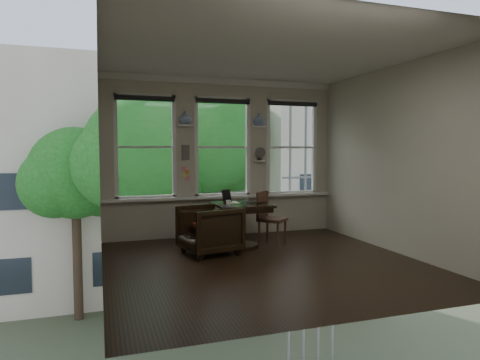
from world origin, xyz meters
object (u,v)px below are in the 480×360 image
object	(u,v)px
table	(242,225)
laptop	(252,203)
mug	(228,203)
side_chair_right	(272,219)
armchair_left	(209,230)

from	to	relation	value
table	laptop	distance (m)	0.43
mug	side_chair_right	bearing A→B (deg)	9.62
side_chair_right	table	bearing A→B (deg)	134.02
laptop	armchair_left	bearing A→B (deg)	-136.74
table	laptop	bearing A→B (deg)	-16.52
side_chair_right	laptop	distance (m)	0.49
mug	laptop	bearing A→B (deg)	13.67
armchair_left	mug	world-z (taller)	mug
armchair_left	side_chair_right	world-z (taller)	side_chair_right
table	side_chair_right	world-z (taller)	side_chair_right
laptop	mug	size ratio (longest dim) A/B	3.47
laptop	mug	xyz separation A→B (m)	(-0.45, -0.11, 0.03)
table	mug	distance (m)	0.53
armchair_left	side_chair_right	distance (m)	1.21
laptop	table	bearing A→B (deg)	-167.89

